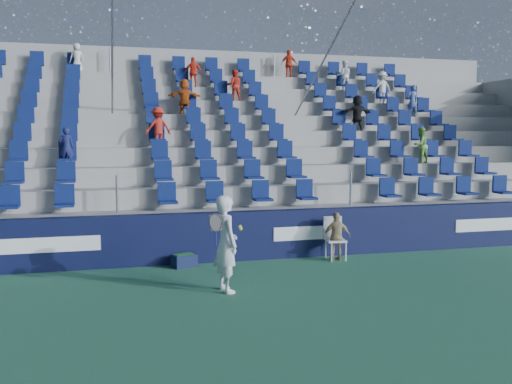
{
  "coord_description": "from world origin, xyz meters",
  "views": [
    {
      "loc": [
        -3.26,
        -10.23,
        3.01
      ],
      "look_at": [
        0.2,
        2.8,
        1.7
      ],
      "focal_mm": 40.0,
      "sensor_mm": 36.0,
      "label": 1
    }
  ],
  "objects": [
    {
      "name": "ball_bin",
      "position": [
        -1.54,
        2.75,
        0.17
      ],
      "size": [
        0.63,
        0.51,
        0.3
      ],
      "color": "#0E1636",
      "rests_on": "ground"
    },
    {
      "name": "tennis_player",
      "position": [
        -1.03,
        0.44,
        0.95
      ],
      "size": [
        0.69,
        0.76,
        1.89
      ],
      "color": "silver",
      "rests_on": "ground"
    },
    {
      "name": "grandstand",
      "position": [
        0.01,
        8.24,
        2.13
      ],
      "size": [
        24.0,
        8.17,
        6.63
      ],
      "color": "gray",
      "rests_on": "ground"
    },
    {
      "name": "line_judge_chair",
      "position": [
        2.16,
        2.66,
        0.6
      ],
      "size": [
        0.52,
        0.53,
        1.05
      ],
      "color": "white",
      "rests_on": "ground"
    },
    {
      "name": "ground",
      "position": [
        0.0,
        0.0,
        0.0
      ],
      "size": [
        70.0,
        70.0,
        0.0
      ],
      "primitive_type": "plane",
      "color": "#2D6B4B",
      "rests_on": "ground"
    },
    {
      "name": "line_judge",
      "position": [
        2.16,
        2.5,
        0.59
      ],
      "size": [
        0.72,
        0.36,
        1.19
      ],
      "primitive_type": "imported",
      "rotation": [
        0.0,
        0.0,
        3.03
      ],
      "color": "tan",
      "rests_on": "ground"
    },
    {
      "name": "sponsor_wall",
      "position": [
        0.0,
        3.15,
        0.6
      ],
      "size": [
        24.0,
        0.32,
        1.2
      ],
      "color": "#0E1235",
      "rests_on": "ground"
    }
  ]
}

